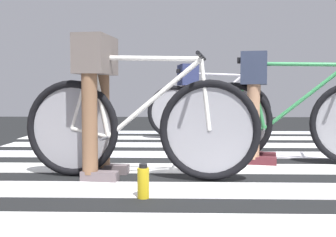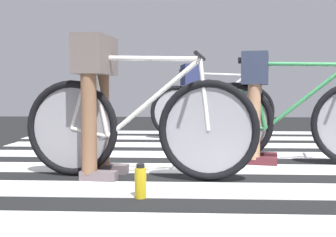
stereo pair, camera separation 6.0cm
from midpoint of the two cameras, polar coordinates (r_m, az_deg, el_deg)
The scene contains 9 objects.
ground at distance 3.64m, azimuth 9.49°, elevation -6.52°, with size 18.00×14.00×0.02m.
crosswalk_markings at distance 3.51m, azimuth 10.01°, elevation -6.71°, with size 5.40×6.54×0.00m.
bicycle_1_of_3 at distance 3.04m, azimuth -3.62°, elevation -0.96°, with size 1.73×0.52×0.93m.
cyclist_1_of_3 at distance 3.12m, azimuth -9.20°, elevation 4.35°, with size 0.36×0.44×1.04m.
bicycle_2_of_3 at distance 3.82m, azimuth 16.88°, elevation -0.17°, with size 1.71×0.56×0.93m.
cyclist_2_of_3 at distance 3.81m, azimuth 12.27°, elevation 3.57°, with size 0.38×0.45×0.97m.
bicycle_3_of_3 at distance 5.76m, azimuth 6.48°, elevation 1.18°, with size 1.72×0.55×0.93m.
cyclist_3_of_3 at distance 5.69m, azimuth 3.46°, elevation 3.79°, with size 0.38×0.44×1.00m.
water_bottle at distance 2.51m, azimuth -3.07°, elevation -8.60°, with size 0.07×0.07×0.20m.
Camera 2 is at (-0.40, -3.56, 0.65)m, focal length 44.86 mm.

